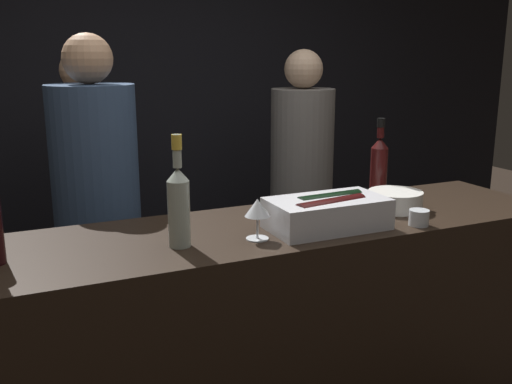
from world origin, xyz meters
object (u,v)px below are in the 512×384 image
at_px(rose_wine_bottle, 179,202).
at_px(person_grey_polo, 91,199).
at_px(red_wine_bottle_black_foil, 379,164).
at_px(person_in_hoodie, 301,185).
at_px(bowl_white, 395,200).
at_px(person_blond_tee, 98,215).
at_px(ice_bin_with_bottles, 328,212).
at_px(wine_glass, 257,209).
at_px(candle_votive, 419,218).

relative_size(rose_wine_bottle, person_grey_polo, 0.21).
bearing_deg(red_wine_bottle_black_foil, person_in_hoodie, 84.95).
distance_m(red_wine_bottle_black_foil, rose_wine_bottle, 1.01).
relative_size(bowl_white, red_wine_bottle_black_foil, 0.63).
bearing_deg(person_blond_tee, ice_bin_with_bottles, 66.57).
height_order(ice_bin_with_bottles, person_blond_tee, person_blond_tee).
xyz_separation_m(ice_bin_with_bottles, wine_glass, (-0.27, -0.01, 0.04)).
bearing_deg(wine_glass, person_grey_polo, 104.96).
bearing_deg(candle_votive, ice_bin_with_bottles, 161.66).
height_order(red_wine_bottle_black_foil, rose_wine_bottle, rose_wine_bottle).
relative_size(rose_wine_bottle, person_in_hoodie, 0.21).
distance_m(bowl_white, wine_glass, 0.66).
relative_size(wine_glass, person_blond_tee, 0.08).
height_order(ice_bin_with_bottles, person_grey_polo, person_grey_polo).
xyz_separation_m(wine_glass, person_in_hoodie, (0.79, 1.13, -0.23)).
xyz_separation_m(candle_votive, person_blond_tee, (-0.97, 0.96, -0.13)).
bearing_deg(person_grey_polo, person_blond_tee, -164.52).
bearing_deg(wine_glass, bowl_white, 10.05).
height_order(bowl_white, person_grey_polo, person_grey_polo).
distance_m(bowl_white, red_wine_bottle_black_foil, 0.24).
xyz_separation_m(bowl_white, person_blond_tee, (-1.03, 0.75, -0.14)).
height_order(wine_glass, rose_wine_bottle, rose_wine_bottle).
bearing_deg(bowl_white, candle_votive, -105.30).
xyz_separation_m(person_in_hoodie, person_grey_polo, (-1.14, 0.18, -0.00)).
height_order(bowl_white, red_wine_bottle_black_foil, red_wine_bottle_black_foil).
bearing_deg(ice_bin_with_bottles, bowl_white, 15.82).
bearing_deg(red_wine_bottle_black_foil, wine_glass, -155.64).
height_order(candle_votive, red_wine_bottle_black_foil, red_wine_bottle_black_foil).
distance_m(bowl_white, candle_votive, 0.22).
bearing_deg(ice_bin_with_bottles, wine_glass, -178.09).
bearing_deg(person_in_hoodie, person_grey_polo, -66.54).
distance_m(ice_bin_with_bottles, red_wine_bottle_black_foil, 0.55).
bearing_deg(red_wine_bottle_black_foil, rose_wine_bottle, -163.52).
bearing_deg(rose_wine_bottle, bowl_white, 4.91).
distance_m(wine_glass, rose_wine_bottle, 0.26).
bearing_deg(rose_wine_bottle, person_in_hoodie, 46.37).
bearing_deg(candle_votive, person_in_hoodie, 80.79).
distance_m(wine_glass, person_grey_polo, 1.37).
distance_m(rose_wine_bottle, person_in_hoodie, 1.53).
xyz_separation_m(bowl_white, red_wine_bottle_black_foil, (0.07, 0.21, 0.10)).
height_order(red_wine_bottle_black_foil, person_grey_polo, person_grey_polo).
relative_size(wine_glass, person_in_hoodie, 0.08).
bearing_deg(person_grey_polo, wine_glass, -145.45).
height_order(candle_votive, person_blond_tee, person_blond_tee).
distance_m(wine_glass, person_in_hoodie, 1.39).
xyz_separation_m(ice_bin_with_bottles, candle_votive, (0.31, -0.10, -0.03)).
relative_size(bowl_white, person_grey_polo, 0.12).
bearing_deg(bowl_white, wine_glass, -169.95).
xyz_separation_m(red_wine_bottle_black_foil, rose_wine_bottle, (-0.97, -0.29, 0.01)).
height_order(bowl_white, person_blond_tee, person_blond_tee).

